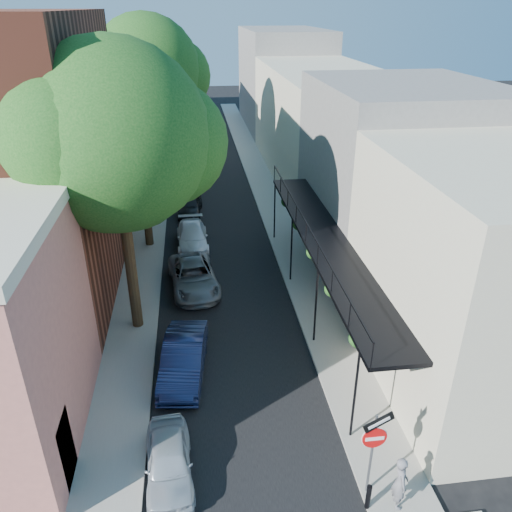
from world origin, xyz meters
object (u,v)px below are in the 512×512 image
object	(u,v)px
parked_car_g	(181,168)
oak_far	(154,72)
parked_car_a	(169,461)
sign_post	(374,441)
bollard	(368,497)
parked_car_c	(194,277)
oak_near	(128,139)
oak_mid	(145,118)
parked_car_d	(192,237)
parked_car_e	(190,205)
parked_car_f	(188,184)
parked_car_b	(184,358)
pedestrian	(400,482)

from	to	relation	value
parked_car_g	oak_far	bearing A→B (deg)	-110.71
parked_car_a	parked_car_g	distance (m)	28.72
sign_post	bollard	xyz separation A→B (m)	(-0.16, -0.47, -1.52)
bollard	parked_car_c	bearing A→B (deg)	109.49
oak_near	parked_car_a	world-z (taller)	oak_near
bollard	oak_mid	distance (m)	19.96
parked_car_d	parked_car_c	bearing A→B (deg)	-91.85
oak_near	parked_car_e	world-z (taller)	oak_near
parked_car_f	bollard	bearing A→B (deg)	-83.96
sign_post	parked_car_d	xyz separation A→B (m)	(-4.56, 16.62, -1.44)
oak_near	parked_car_e	size ratio (longest dim) A/B	3.22
parked_car_b	pedestrian	xyz separation A→B (m)	(5.68, -6.26, 0.27)
pedestrian	parked_car_b	bearing A→B (deg)	50.42
oak_mid	parked_car_a	xyz separation A→B (m)	(1.15, -15.92, -6.50)
oak_far	parked_car_d	world-z (taller)	oak_far
parked_car_c	parked_car_e	world-z (taller)	parked_car_c
parked_car_a	parked_car_f	distance (m)	24.60
oak_mid	parked_car_b	size ratio (longest dim) A/B	2.47
bollard	parked_car_f	bearing A→B (deg)	99.80
oak_near	parked_car_c	bearing A→B (deg)	53.67
parked_car_g	pedestrian	bearing A→B (deg)	-81.07
pedestrian	oak_mid	bearing A→B (deg)	30.40
parked_car_g	pedestrian	world-z (taller)	pedestrian
parked_car_a	parked_car_c	distance (m)	10.67
sign_post	parked_car_b	bearing A→B (deg)	130.93
parked_car_a	parked_car_e	xyz separation A→B (m)	(0.79, 20.32, 0.05)
oak_near	parked_car_d	world-z (taller)	oak_near
parked_car_e	parked_car_g	xyz separation A→B (m)	(-0.60, 8.40, -0.02)
oak_mid	pedestrian	world-z (taller)	oak_mid
oak_mid	parked_car_e	xyz separation A→B (m)	(1.94, 4.39, -6.45)
parked_car_e	parked_car_a	bearing A→B (deg)	-87.28
oak_mid	parked_car_a	bearing A→B (deg)	-85.89
parked_car_f	oak_mid	bearing A→B (deg)	-105.88
bollard	parked_car_c	xyz separation A→B (m)	(-4.40, 12.43, 0.12)
parked_car_c	parked_car_g	xyz separation A→B (m)	(-0.68, 18.09, -0.05)
oak_mid	bollard	bearing A→B (deg)	-70.10
parked_car_b	parked_car_d	world-z (taller)	parked_car_b
parked_car_c	parked_car_b	bearing A→B (deg)	-101.12
oak_mid	parked_car_g	size ratio (longest dim) A/B	2.42
parked_car_c	parked_car_e	size ratio (longest dim) A/B	1.29
bollard	parked_car_a	world-z (taller)	parked_car_a
parked_car_c	parked_car_f	size ratio (longest dim) A/B	1.32
parked_car_a	pedestrian	bearing A→B (deg)	-20.25
oak_mid	parked_car_b	world-z (taller)	oak_mid
parked_car_c	oak_near	bearing A→B (deg)	-133.21
bollard	oak_mid	xyz separation A→B (m)	(-6.42, 17.73, 6.54)
parked_car_b	sign_post	bearing A→B (deg)	-42.46
sign_post	parked_car_b	xyz separation A→B (m)	(-5.02, 5.78, -1.36)
oak_far	parked_car_c	size ratio (longest dim) A/B	2.60
sign_post	parked_car_d	size ratio (longest dim) A/B	0.72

